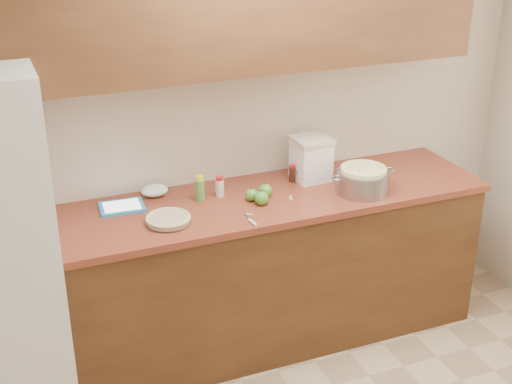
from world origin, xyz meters
name	(u,v)px	position (x,y,z in m)	size (l,w,h in m)	color
room_shell	(411,262)	(0.00, 0.00, 1.30)	(3.60, 3.60, 3.60)	tan
counter_run	(255,270)	(0.00, 1.48, 0.46)	(2.64, 0.68, 0.92)	#522F17
upper_cabinets	(244,2)	(0.00, 1.63, 1.95)	(2.60, 0.34, 0.70)	brown
pie	(168,219)	(-0.53, 1.36, 0.94)	(0.24, 0.24, 0.04)	silver
colander	(363,180)	(0.59, 1.33, 0.99)	(0.39, 0.29, 0.15)	gray
flour_canister	(311,158)	(0.40, 1.60, 1.05)	(0.22, 0.22, 0.26)	white
tablet	(122,207)	(-0.71, 1.62, 0.93)	(0.24, 0.19, 0.02)	#2A8DCB
paring_knife	(252,221)	(-0.13, 1.20, 0.93)	(0.03, 0.16, 0.01)	gray
lemon_bottle	(200,188)	(-0.29, 1.56, 0.99)	(0.05, 0.05, 0.14)	#4C8C38
cinnamon_shaker	(220,187)	(-0.17, 1.57, 0.98)	(0.05, 0.05, 0.12)	beige
vanilla_bottle	(292,173)	(0.28, 1.61, 0.97)	(0.04, 0.04, 0.11)	black
mixing_bowl	(303,172)	(0.37, 1.64, 0.96)	(0.19, 0.19, 0.07)	silver
paper_towel	(155,190)	(-0.50, 1.72, 0.95)	(0.15, 0.12, 0.06)	white
apple_left	(252,195)	(-0.03, 1.45, 0.95)	(0.07, 0.07, 0.08)	#448B29
apple_center	(265,191)	(0.06, 1.47, 0.96)	(0.08, 0.08, 0.09)	#448B29
apple_front	(262,198)	(0.00, 1.38, 0.96)	(0.08, 0.08, 0.09)	#448B29
peel_a	(291,197)	(0.18, 1.41, 0.92)	(0.04, 0.02, 0.00)	#8BB759
peel_b	(249,214)	(-0.11, 1.29, 0.92)	(0.03, 0.01, 0.00)	#8BB759
peel_c	(291,199)	(0.17, 1.38, 0.92)	(0.03, 0.01, 0.00)	#8BB759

